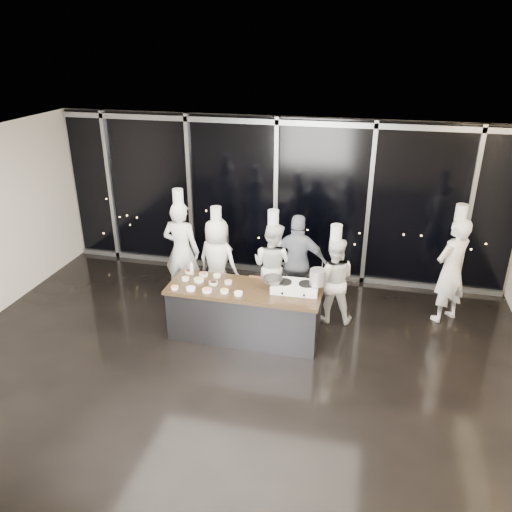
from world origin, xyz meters
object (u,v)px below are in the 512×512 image
at_px(demo_counter, 245,312).
at_px(guest, 298,263).
at_px(chef_center, 273,265).
at_px(stove, 295,287).
at_px(chef_right, 333,279).
at_px(chef_side, 451,270).
at_px(chef_far_left, 182,250).
at_px(frying_pan, 273,279).
at_px(chef_left, 218,261).
at_px(stock_pot, 318,277).

xyz_separation_m(demo_counter, guest, (0.68, 1.16, 0.44)).
distance_m(chef_center, guest, 0.45).
bearing_deg(stove, chef_right, 52.67).
bearing_deg(chef_side, demo_counter, -19.40).
bearing_deg(demo_counter, chef_far_left, 144.37).
height_order(demo_counter, chef_side, chef_side).
bearing_deg(frying_pan, chef_side, 22.00).
height_order(chef_far_left, chef_side, chef_far_left).
distance_m(frying_pan, chef_side, 3.09).
distance_m(frying_pan, chef_right, 1.22).
bearing_deg(stove, guest, 94.25).
xyz_separation_m(frying_pan, guest, (0.24, 1.07, -0.18)).
xyz_separation_m(chef_left, chef_center, (1.00, 0.08, -0.01)).
height_order(chef_left, chef_right, chef_left).
distance_m(chef_right, chef_side, 2.00).
distance_m(frying_pan, stock_pot, 0.71).
height_order(stock_pot, chef_center, chef_center).
relative_size(demo_counter, chef_side, 1.17).
bearing_deg(chef_center, stock_pot, 154.03).
bearing_deg(chef_far_left, frying_pan, 156.99).
height_order(guest, chef_right, guest).
xyz_separation_m(stove, stock_pot, (0.34, 0.02, 0.20)).
bearing_deg(stock_pot, chef_far_left, 160.40).
bearing_deg(chef_side, guest, -37.57).
bearing_deg(chef_left, demo_counter, 142.38).
xyz_separation_m(chef_center, chef_side, (3.03, 0.24, 0.13)).
distance_m(demo_counter, chef_side, 3.56).
distance_m(stove, guest, 1.06).
relative_size(demo_counter, chef_center, 1.33).
relative_size(stove, chef_center, 0.40).
bearing_deg(chef_center, chef_far_left, 23.61).
distance_m(stock_pot, chef_left, 2.15).
height_order(stove, chef_right, chef_right).
relative_size(demo_counter, chef_far_left, 1.16).
distance_m(guest, chef_right, 0.72).
bearing_deg(guest, chef_right, 154.93).
bearing_deg(chef_left, guest, -159.62).
relative_size(chef_far_left, guest, 1.19).
xyz_separation_m(stock_pot, chef_center, (-0.91, 0.99, -0.34)).
distance_m(guest, chef_side, 2.59).
bearing_deg(chef_far_left, stock_pot, 164.29).
relative_size(chef_left, chef_right, 1.05).
relative_size(stock_pot, chef_left, 0.13).
bearing_deg(stock_pot, frying_pan, -176.85).
xyz_separation_m(stock_pot, guest, (-0.46, 1.03, -0.27)).
height_order(frying_pan, chef_right, chef_right).
bearing_deg(frying_pan, stove, 1.38).
bearing_deg(chef_side, frying_pan, -17.71).
bearing_deg(chef_far_left, chef_left, -177.47).
xyz_separation_m(stove, frying_pan, (-0.36, -0.02, 0.10)).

